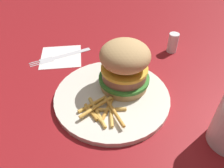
{
  "coord_description": "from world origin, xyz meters",
  "views": [
    {
      "loc": [
        -0.1,
        -0.34,
        0.34
      ],
      "look_at": [
        0.0,
        -0.01,
        0.04
      ],
      "focal_mm": 34.98,
      "sensor_mm": 36.0,
      "label": 1
    }
  ],
  "objects_px": {
    "sandwich": "(125,65)",
    "salt_shaker": "(173,43)",
    "fries_pile": "(101,110)",
    "napkin": "(61,56)",
    "fork": "(60,56)",
    "plate": "(112,96)"
  },
  "relations": [
    {
      "from": "salt_shaker",
      "to": "plate",
      "type": "bearing_deg",
      "value": -149.2
    },
    {
      "from": "napkin",
      "to": "fork",
      "type": "relative_size",
      "value": 0.63
    },
    {
      "from": "plate",
      "to": "fork",
      "type": "height_order",
      "value": "plate"
    },
    {
      "from": "sandwich",
      "to": "napkin",
      "type": "height_order",
      "value": "sandwich"
    },
    {
      "from": "plate",
      "to": "napkin",
      "type": "height_order",
      "value": "plate"
    },
    {
      "from": "sandwich",
      "to": "plate",
      "type": "bearing_deg",
      "value": -149.35
    },
    {
      "from": "sandwich",
      "to": "napkin",
      "type": "distance_m",
      "value": 0.23
    },
    {
      "from": "sandwich",
      "to": "fries_pile",
      "type": "distance_m",
      "value": 0.11
    },
    {
      "from": "napkin",
      "to": "fries_pile",
      "type": "bearing_deg",
      "value": -78.4
    },
    {
      "from": "plate",
      "to": "napkin",
      "type": "xyz_separation_m",
      "value": [
        -0.09,
        0.2,
        -0.01
      ]
    },
    {
      "from": "plate",
      "to": "fries_pile",
      "type": "distance_m",
      "value": 0.06
    },
    {
      "from": "sandwich",
      "to": "salt_shaker",
      "type": "xyz_separation_m",
      "value": [
        0.19,
        0.11,
        -0.04
      ]
    },
    {
      "from": "fork",
      "to": "fries_pile",
      "type": "bearing_deg",
      "value": -78.03
    },
    {
      "from": "sandwich",
      "to": "fork",
      "type": "distance_m",
      "value": 0.23
    },
    {
      "from": "sandwich",
      "to": "fries_pile",
      "type": "xyz_separation_m",
      "value": [
        -0.07,
        -0.06,
        -0.05
      ]
    },
    {
      "from": "plate",
      "to": "sandwich",
      "type": "relative_size",
      "value": 2.23
    },
    {
      "from": "sandwich",
      "to": "fork",
      "type": "xyz_separation_m",
      "value": [
        -0.12,
        0.18,
        -0.06
      ]
    },
    {
      "from": "fork",
      "to": "plate",
      "type": "bearing_deg",
      "value": -66.4
    },
    {
      "from": "fries_pile",
      "to": "napkin",
      "type": "relative_size",
      "value": 0.89
    },
    {
      "from": "napkin",
      "to": "sandwich",
      "type": "bearing_deg",
      "value": -56.16
    },
    {
      "from": "plate",
      "to": "napkin",
      "type": "distance_m",
      "value": 0.22
    },
    {
      "from": "sandwich",
      "to": "napkin",
      "type": "relative_size",
      "value": 1.02
    }
  ]
}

